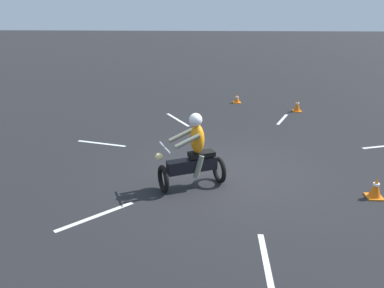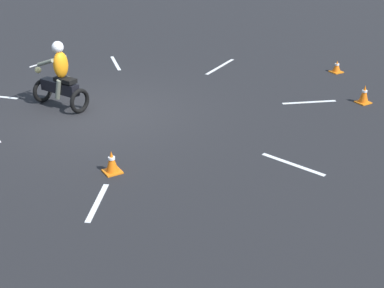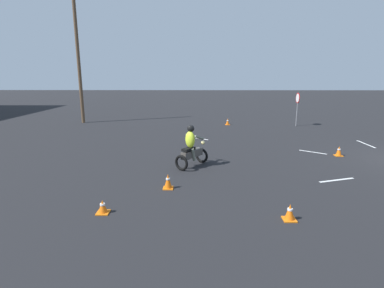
# 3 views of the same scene
# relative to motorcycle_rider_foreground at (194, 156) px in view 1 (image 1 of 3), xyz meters

# --- Properties ---
(ground_plane) EXTENTS (120.00, 120.00, 0.00)m
(ground_plane) POSITION_rel_motorcycle_rider_foreground_xyz_m (-0.70, 0.84, -0.73)
(ground_plane) COLOR black
(motorcycle_rider_foreground) EXTENTS (1.14, 1.53, 1.66)m
(motorcycle_rider_foreground) POSITION_rel_motorcycle_rider_foreground_xyz_m (0.00, 0.00, 0.00)
(motorcycle_rider_foreground) COLOR black
(motorcycle_rider_foreground) RESTS_ON ground
(traffic_cone_near_right) EXTENTS (0.32, 0.32, 0.35)m
(traffic_cone_near_right) POSITION_rel_motorcycle_rider_foreground_xyz_m (-7.84, 1.39, -0.56)
(traffic_cone_near_right) COLOR orange
(traffic_cone_near_right) RESTS_ON ground
(traffic_cone_far_center) EXTENTS (0.32, 0.32, 0.45)m
(traffic_cone_far_center) POSITION_rel_motorcycle_rider_foreground_xyz_m (0.29, 3.76, -0.51)
(traffic_cone_far_center) COLOR orange
(traffic_cone_far_center) RESTS_ON ground
(traffic_cone_far_left) EXTENTS (0.32, 0.32, 0.47)m
(traffic_cone_far_left) POSITION_rel_motorcycle_rider_foreground_xyz_m (-6.59, 3.59, -0.50)
(traffic_cone_far_left) COLOR orange
(traffic_cone_far_left) RESTS_ON ground
(lane_stripe_e) EXTENTS (1.72, 0.10, 0.01)m
(lane_stripe_e) POSITION_rel_motorcycle_rider_foreground_xyz_m (2.65, 1.26, -0.72)
(lane_stripe_e) COLOR silver
(lane_stripe_e) RESTS_ON ground
(lane_stripe_n) EXTENTS (0.52, 1.36, 0.01)m
(lane_stripe_n) POSITION_rel_motorcycle_rider_foreground_xyz_m (-2.85, 5.27, -0.72)
(lane_stripe_n) COLOR silver
(lane_stripe_n) RESTS_ON ground
(lane_stripe_w) EXTENTS (1.33, 0.62, 0.01)m
(lane_stripe_w) POSITION_rel_motorcycle_rider_foreground_xyz_m (-5.46, 2.86, -0.72)
(lane_stripe_w) COLOR silver
(lane_stripe_w) RESTS_ON ground
(lane_stripe_sw) EXTENTS (1.59, 0.97, 0.01)m
(lane_stripe_sw) POSITION_rel_motorcycle_rider_foreground_xyz_m (-5.21, -0.84, -0.72)
(lane_stripe_sw) COLOR silver
(lane_stripe_sw) RESTS_ON ground
(lane_stripe_s) EXTENTS (0.48, 1.51, 0.01)m
(lane_stripe_s) POSITION_rel_motorcycle_rider_foreground_xyz_m (-2.62, -2.81, -0.72)
(lane_stripe_s) COLOR silver
(lane_stripe_s) RESTS_ON ground
(lane_stripe_se) EXTENTS (1.18, 1.22, 0.01)m
(lane_stripe_se) POSITION_rel_motorcycle_rider_foreground_xyz_m (1.36, -1.77, -0.72)
(lane_stripe_se) COLOR silver
(lane_stripe_se) RESTS_ON ground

